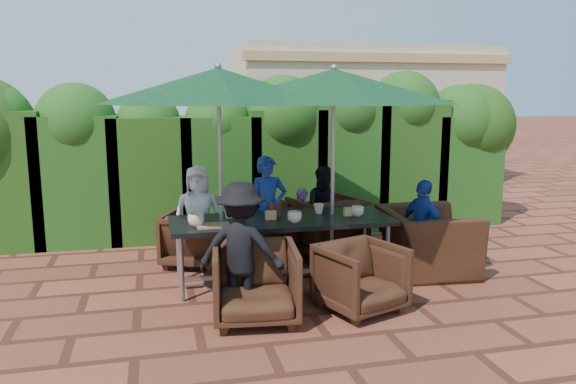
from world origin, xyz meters
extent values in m
plane|color=brown|center=(0.00, 0.00, 0.00)|extent=(80.00, 80.00, 0.00)
cube|color=black|center=(-0.07, -0.12, 0.72)|extent=(2.48, 0.90, 0.05)
cube|color=gray|center=(-0.07, -0.12, 0.12)|extent=(2.28, 0.05, 0.05)
cylinder|color=gray|center=(-1.21, -0.47, 0.35)|extent=(0.05, 0.05, 0.70)
cylinder|color=gray|center=(-1.21, 0.23, 0.35)|extent=(0.05, 0.05, 0.70)
cylinder|color=gray|center=(1.07, -0.47, 0.35)|extent=(0.05, 0.05, 0.70)
cylinder|color=gray|center=(1.07, 0.23, 0.35)|extent=(0.05, 0.05, 0.70)
cylinder|color=gray|center=(-0.75, -0.06, 0.01)|extent=(0.44, 0.44, 0.03)
cylinder|color=gray|center=(-0.75, -0.06, 1.20)|extent=(0.04, 0.04, 2.40)
cone|color=black|center=(-0.75, -0.06, 2.22)|extent=(2.54, 2.54, 0.38)
sphere|color=gray|center=(-0.75, -0.06, 2.42)|extent=(0.08, 0.08, 0.08)
cylinder|color=gray|center=(0.54, -0.05, 0.01)|extent=(0.44, 0.44, 0.03)
cylinder|color=gray|center=(0.54, -0.05, 1.20)|extent=(0.04, 0.04, 2.40)
cone|color=black|center=(0.54, -0.05, 2.22)|extent=(2.83, 2.83, 0.38)
sphere|color=gray|center=(0.54, -0.05, 2.42)|extent=(0.08, 0.08, 0.08)
imported|color=black|center=(-0.98, 0.80, 0.38)|extent=(0.94, 0.92, 0.75)
imported|color=black|center=(0.03, 0.92, 0.39)|extent=(0.94, 0.91, 0.77)
imported|color=black|center=(0.76, 0.86, 0.43)|extent=(1.02, 0.98, 0.86)
imported|color=black|center=(-0.56, -1.12, 0.41)|extent=(0.87, 0.83, 0.81)
imported|color=black|center=(0.50, -1.12, 0.37)|extent=(0.91, 0.89, 0.75)
imported|color=black|center=(1.73, -0.10, 0.50)|extent=(0.85, 1.21, 1.01)
imported|color=white|center=(-0.94, 0.85, 0.63)|extent=(0.66, 0.44, 1.25)
imported|color=#1C3A9C|center=(-0.05, 0.77, 0.68)|extent=(0.51, 0.43, 1.36)
imported|color=black|center=(0.75, 0.88, 0.59)|extent=(0.64, 0.48, 1.19)
imported|color=black|center=(-0.67, -0.97, 0.66)|extent=(0.93, 0.69, 1.32)
imported|color=#1C3A9C|center=(1.62, -0.21, 0.57)|extent=(0.53, 0.74, 1.14)
imported|color=#E45087|center=(-0.49, 0.90, 0.45)|extent=(0.36, 0.31, 0.89)
imported|color=#7C4AA0|center=(0.45, 0.92, 0.45)|extent=(0.33, 0.27, 0.90)
imported|color=#25882A|center=(1.80, 4.15, 0.80)|extent=(1.49, 0.54, 1.60)
imported|color=#E45087|center=(2.39, 4.47, 0.95)|extent=(0.94, 0.61, 1.90)
imported|color=gray|center=(3.30, 4.22, 0.82)|extent=(1.02, 1.13, 1.64)
imported|color=beige|center=(-1.04, -0.27, 0.82)|extent=(0.18, 0.18, 0.14)
imported|color=beige|center=(-0.64, 0.04, 0.81)|extent=(0.13, 0.13, 0.12)
imported|color=beige|center=(0.02, -0.34, 0.81)|extent=(0.16, 0.16, 0.12)
imported|color=beige|center=(0.41, 0.04, 0.81)|extent=(0.12, 0.12, 0.12)
imported|color=beige|center=(0.80, -0.19, 0.81)|extent=(0.15, 0.15, 0.12)
cylinder|color=#B20C0A|center=(-0.18, -0.06, 0.83)|extent=(0.04, 0.04, 0.17)
cylinder|color=#4C230C|center=(-0.08, 0.00, 0.83)|extent=(0.04, 0.04, 0.17)
cube|color=#9F6F4D|center=(-0.86, -0.31, 0.76)|extent=(0.35, 0.25, 0.02)
cube|color=tan|center=(-0.20, -0.13, 0.80)|extent=(0.12, 0.06, 0.10)
cube|color=tan|center=(0.71, -0.15, 0.80)|extent=(0.12, 0.06, 0.10)
cube|color=#17360E|center=(-3.50, 2.30, 0.95)|extent=(1.15, 0.95, 1.91)
cube|color=#17360E|center=(-2.50, 2.30, 0.92)|extent=(1.15, 0.95, 1.83)
sphere|color=#17360E|center=(-2.50, 2.30, 1.73)|extent=(1.12, 1.12, 1.12)
cube|color=#17360E|center=(-1.50, 2.30, 0.90)|extent=(1.15, 0.95, 1.80)
sphere|color=#17360E|center=(-1.50, 2.30, 1.70)|extent=(0.92, 0.92, 0.92)
cube|color=#17360E|center=(-0.50, 2.30, 0.90)|extent=(1.15, 0.95, 1.80)
sphere|color=#17360E|center=(-0.50, 2.30, 1.70)|extent=(1.00, 1.00, 1.00)
cube|color=#17360E|center=(0.50, 2.30, 0.95)|extent=(1.15, 0.95, 1.90)
sphere|color=#17360E|center=(0.50, 2.30, 1.80)|extent=(1.25, 1.25, 1.25)
cube|color=#17360E|center=(1.50, 2.30, 0.99)|extent=(1.15, 0.95, 1.97)
sphere|color=#17360E|center=(1.50, 2.30, 1.87)|extent=(1.15, 1.15, 1.15)
cube|color=#17360E|center=(2.50, 2.30, 1.02)|extent=(1.15, 0.95, 2.04)
sphere|color=#17360E|center=(2.50, 2.30, 1.94)|extent=(1.12, 1.12, 1.12)
cube|color=#17360E|center=(3.50, 2.30, 0.89)|extent=(1.15, 0.95, 1.77)
sphere|color=#17360E|center=(3.50, 2.30, 1.67)|extent=(1.22, 1.22, 1.22)
sphere|color=#17360E|center=(3.80, 2.40, 1.60)|extent=(1.40, 1.40, 1.40)
cube|color=beige|center=(3.50, 7.00, 1.60)|extent=(6.00, 3.00, 3.20)
cube|color=tan|center=(3.50, 5.55, 2.90)|extent=(6.20, 0.25, 0.20)
camera|label=1|loc=(-1.44, -6.12, 2.14)|focal=35.00mm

